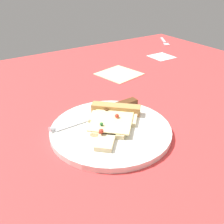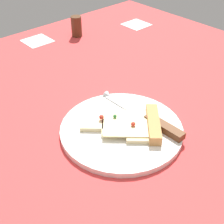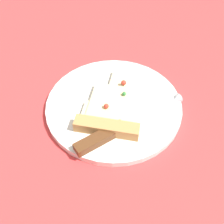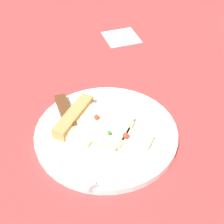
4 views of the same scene
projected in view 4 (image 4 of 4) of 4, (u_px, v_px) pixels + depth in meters
The scene contains 4 objects.
ground_plane at pixel (115, 116), 72.68cm from camera, with size 145.25×145.25×3.00cm.
plate at pixel (106, 133), 65.79cm from camera, with size 27.36×27.36×1.32cm, color white.
pizza_slice at pixel (94, 124), 65.64cm from camera, with size 17.98×17.64×2.37cm.
knife at pixel (71, 128), 65.10cm from camera, with size 2.46×24.03×2.45cm.
Camera 4 is at (-17.91, -50.70, 47.42)cm, focal length 54.98 mm.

